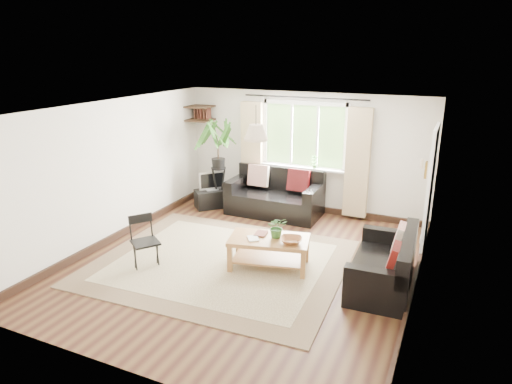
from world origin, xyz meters
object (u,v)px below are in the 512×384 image
at_px(sofa_back, 275,194).
at_px(coffee_table, 269,253).
at_px(folding_chair, 145,243).
at_px(palm_stand, 218,164).
at_px(tv_stand, 212,198).
at_px(sofa_right, 383,261).

height_order(sofa_back, coffee_table, sofa_back).
relative_size(coffee_table, folding_chair, 1.48).
bearing_deg(palm_stand, coffee_table, -46.59).
height_order(tv_stand, folding_chair, folding_chair).
relative_size(sofa_right, folding_chair, 1.97).
height_order(coffee_table, folding_chair, folding_chair).
distance_m(sofa_back, coffee_table, 2.36).
relative_size(coffee_table, tv_stand, 1.71).
distance_m(tv_stand, palm_stand, 0.74).
distance_m(tv_stand, folding_chair, 2.89).
relative_size(sofa_back, palm_stand, 1.01).
xyz_separation_m(coffee_table, tv_stand, (-2.16, 2.07, -0.06)).
xyz_separation_m(sofa_back, tv_stand, (-1.35, -0.14, -0.25)).
relative_size(coffee_table, palm_stand, 0.65).
bearing_deg(folding_chair, sofa_back, 19.85).
xyz_separation_m(coffee_table, palm_stand, (-2.05, 2.17, 0.67)).
bearing_deg(tv_stand, coffee_table, -90.29).
height_order(sofa_back, palm_stand, palm_stand).
bearing_deg(sofa_back, coffee_table, -69.74).
relative_size(palm_stand, folding_chair, 2.27).
bearing_deg(palm_stand, folding_chair, -83.05).
bearing_deg(folding_chair, coffee_table, -29.13).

